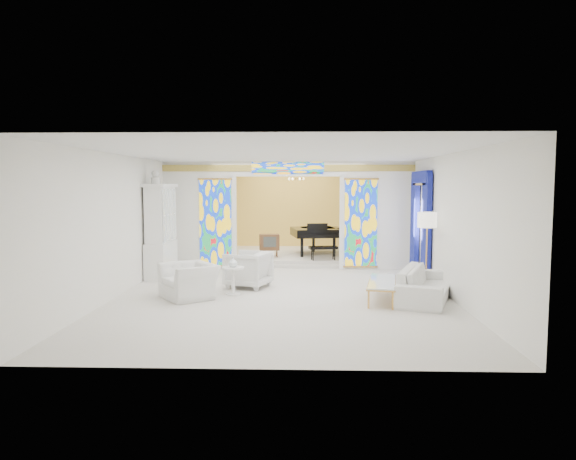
{
  "coord_description": "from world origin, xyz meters",
  "views": [
    {
      "loc": [
        0.46,
        -12.36,
        2.35
      ],
      "look_at": [
        0.06,
        0.2,
        1.25
      ],
      "focal_mm": 32.0,
      "sensor_mm": 36.0,
      "label": 1
    }
  ],
  "objects_px": {
    "coffee_table": "(382,282)",
    "tv_console": "(269,242)",
    "armchair_right": "(248,269)",
    "china_cabinet": "(161,231)",
    "armchair_left": "(189,281)",
    "sofa": "(426,284)",
    "grand_piano": "(317,232)"
  },
  "relations": [
    {
      "from": "china_cabinet",
      "to": "sofa",
      "type": "bearing_deg",
      "value": -22.12
    },
    {
      "from": "china_cabinet",
      "to": "grand_piano",
      "type": "bearing_deg",
      "value": 38.59
    },
    {
      "from": "armchair_left",
      "to": "tv_console",
      "type": "bearing_deg",
      "value": 127.72
    },
    {
      "from": "china_cabinet",
      "to": "armchair_right",
      "type": "height_order",
      "value": "china_cabinet"
    },
    {
      "from": "armchair_left",
      "to": "sofa",
      "type": "height_order",
      "value": "armchair_left"
    },
    {
      "from": "armchair_left",
      "to": "tv_console",
      "type": "height_order",
      "value": "tv_console"
    },
    {
      "from": "coffee_table",
      "to": "tv_console",
      "type": "distance_m",
      "value": 5.66
    },
    {
      "from": "sofa",
      "to": "coffee_table",
      "type": "xyz_separation_m",
      "value": [
        -0.89,
        -0.02,
        0.03
      ]
    },
    {
      "from": "sofa",
      "to": "armchair_right",
      "type": "bearing_deg",
      "value": 92.83
    },
    {
      "from": "sofa",
      "to": "tv_console",
      "type": "height_order",
      "value": "tv_console"
    },
    {
      "from": "coffee_table",
      "to": "tv_console",
      "type": "bearing_deg",
      "value": 118.11
    },
    {
      "from": "armchair_right",
      "to": "coffee_table",
      "type": "relative_size",
      "value": 0.5
    },
    {
      "from": "armchair_left",
      "to": "grand_piano",
      "type": "xyz_separation_m",
      "value": [
        2.82,
        5.73,
        0.5
      ]
    },
    {
      "from": "grand_piano",
      "to": "tv_console",
      "type": "xyz_separation_m",
      "value": [
        -1.48,
        -0.81,
        -0.23
      ]
    },
    {
      "from": "armchair_right",
      "to": "grand_piano",
      "type": "height_order",
      "value": "grand_piano"
    },
    {
      "from": "tv_console",
      "to": "armchair_left",
      "type": "bearing_deg",
      "value": -113.53
    },
    {
      "from": "china_cabinet",
      "to": "sofa",
      "type": "xyz_separation_m",
      "value": [
        6.17,
        -2.51,
        -0.84
      ]
    },
    {
      "from": "sofa",
      "to": "armchair_left",
      "type": "bearing_deg",
      "value": 109.94
    },
    {
      "from": "armchair_left",
      "to": "coffee_table",
      "type": "relative_size",
      "value": 0.6
    },
    {
      "from": "china_cabinet",
      "to": "armchair_right",
      "type": "distance_m",
      "value": 2.82
    },
    {
      "from": "tv_console",
      "to": "sofa",
      "type": "bearing_deg",
      "value": -62.7
    },
    {
      "from": "sofa",
      "to": "grand_piano",
      "type": "bearing_deg",
      "value": 40.18
    },
    {
      "from": "coffee_table",
      "to": "grand_piano",
      "type": "relative_size",
      "value": 0.68
    },
    {
      "from": "armchair_right",
      "to": "tv_console",
      "type": "bearing_deg",
      "value": -164.26
    },
    {
      "from": "china_cabinet",
      "to": "coffee_table",
      "type": "bearing_deg",
      "value": -25.58
    },
    {
      "from": "armchair_right",
      "to": "coffee_table",
      "type": "distance_m",
      "value": 3.14
    },
    {
      "from": "china_cabinet",
      "to": "tv_console",
      "type": "xyz_separation_m",
      "value": [
        2.62,
        2.46,
        -0.54
      ]
    },
    {
      "from": "tv_console",
      "to": "coffee_table",
      "type": "bearing_deg",
      "value": -70.17
    },
    {
      "from": "china_cabinet",
      "to": "sofa",
      "type": "height_order",
      "value": "china_cabinet"
    },
    {
      "from": "china_cabinet",
      "to": "grand_piano",
      "type": "height_order",
      "value": "china_cabinet"
    },
    {
      "from": "armchair_right",
      "to": "armchair_left",
      "type": "bearing_deg",
      "value": -24.51
    },
    {
      "from": "china_cabinet",
      "to": "armchair_right",
      "type": "xyz_separation_m",
      "value": [
        2.38,
        -1.31,
        -0.75
      ]
    }
  ]
}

